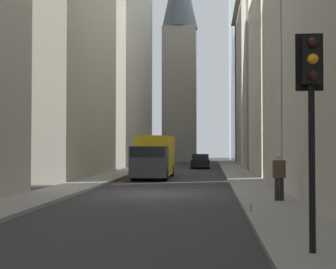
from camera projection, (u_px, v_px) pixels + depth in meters
The scene contains 12 objects.
ground_plane at pixel (158, 194), 20.15m from camera, with size 135.00×135.00×0.00m, color #302D30.
sidewalk_right at pixel (60, 191), 20.58m from camera, with size 90.00×2.20×0.14m, color gray.
sidewalk_left at pixel (260, 193), 19.74m from camera, with size 90.00×2.20×0.14m, color gray.
building_left_far at pixel (286, 72), 49.01m from camera, with size 18.11×10.50×20.43m.
building_right_midfar at pixel (28, 26), 32.12m from camera, with size 13.19×10.50×21.52m.
building_right_far at pixel (99, 58), 52.89m from camera, with size 19.48×10.00×25.22m.
church_spire at pixel (180, 49), 63.35m from camera, with size 5.06×5.06×30.38m.
delivery_truck at pixel (154, 157), 29.99m from camera, with size 6.46×2.25×2.84m.
sedan_black at pixel (201, 162), 44.22m from camera, with size 4.30×1.78×1.42m.
traffic_light_foreground at pixel (311, 90), 8.43m from camera, with size 0.43×0.52×4.14m.
pedestrian at pixel (279, 175), 16.51m from camera, with size 0.26×0.44×1.73m.
discarded_bottle at pixel (251, 207), 13.76m from camera, with size 0.07×0.07×0.27m.
Camera 1 is at (-20.09, -2.33, 2.11)m, focal length 48.13 mm.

